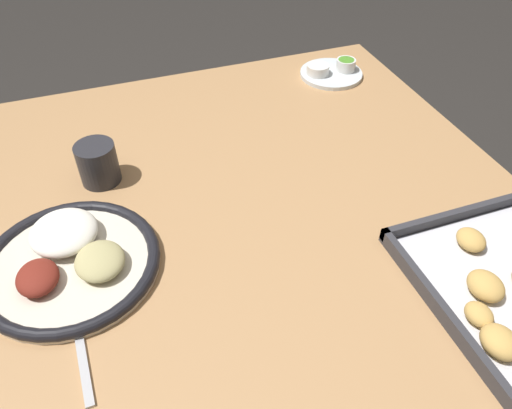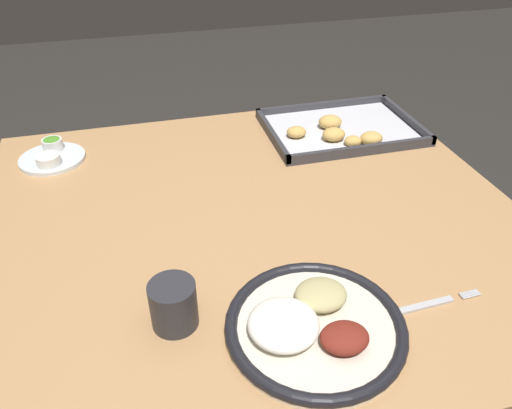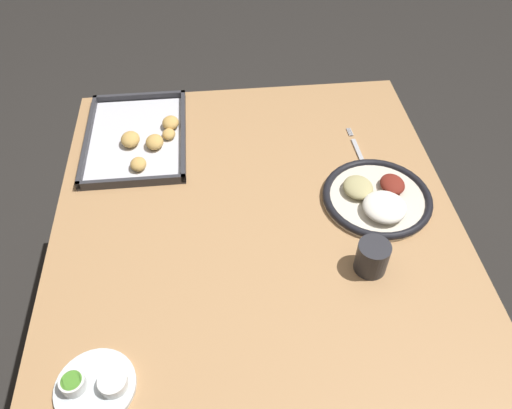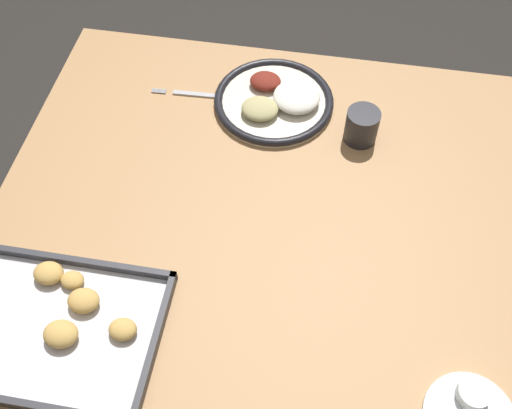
{
  "view_description": "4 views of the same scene",
  "coord_description": "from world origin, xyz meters",
  "px_view_note": "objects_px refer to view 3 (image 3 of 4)",
  "views": [
    {
      "loc": [
        0.6,
        -0.21,
        1.35
      ],
      "look_at": [
        0.0,
        0.0,
        0.77
      ],
      "focal_mm": 35.0,
      "sensor_mm": 36.0,
      "label": 1
    },
    {
      "loc": [
        -0.21,
        -0.8,
        1.34
      ],
      "look_at": [
        0.0,
        0.0,
        0.77
      ],
      "focal_mm": 35.0,
      "sensor_mm": 36.0,
      "label": 2
    },
    {
      "loc": [
        -0.84,
        0.09,
        1.68
      ],
      "look_at": [
        0.0,
        0.0,
        0.77
      ],
      "focal_mm": 35.0,
      "sensor_mm": 36.0,
      "label": 3
    },
    {
      "loc": [
        -0.11,
        0.69,
        1.76
      ],
      "look_at": [
        0.0,
        0.0,
        0.77
      ],
      "focal_mm": 42.0,
      "sensor_mm": 36.0,
      "label": 4
    }
  ],
  "objects_px": {
    "baking_tray": "(140,138)",
    "saucer_plate": "(95,385)",
    "dinner_plate": "(377,198)",
    "fork": "(359,153)",
    "drinking_cup": "(372,257)"
  },
  "relations": [
    {
      "from": "fork",
      "to": "baking_tray",
      "type": "bearing_deg",
      "value": 76.79
    },
    {
      "from": "dinner_plate",
      "to": "baking_tray",
      "type": "relative_size",
      "value": 0.71
    },
    {
      "from": "baking_tray",
      "to": "drinking_cup",
      "type": "xyz_separation_m",
      "value": [
        -0.51,
        -0.55,
        0.03
      ]
    },
    {
      "from": "dinner_plate",
      "to": "fork",
      "type": "bearing_deg",
      "value": 0.29
    },
    {
      "from": "baking_tray",
      "to": "fork",
      "type": "bearing_deg",
      "value": -100.92
    },
    {
      "from": "dinner_plate",
      "to": "drinking_cup",
      "type": "bearing_deg",
      "value": 160.46
    },
    {
      "from": "dinner_plate",
      "to": "fork",
      "type": "xyz_separation_m",
      "value": [
        0.19,
        0.0,
        -0.01
      ]
    },
    {
      "from": "fork",
      "to": "baking_tray",
      "type": "xyz_separation_m",
      "value": [
        0.12,
        0.62,
        0.01
      ]
    },
    {
      "from": "baking_tray",
      "to": "saucer_plate",
      "type": "bearing_deg",
      "value": 176.69
    },
    {
      "from": "saucer_plate",
      "to": "drinking_cup",
      "type": "height_order",
      "value": "drinking_cup"
    },
    {
      "from": "fork",
      "to": "saucer_plate",
      "type": "bearing_deg",
      "value": 130.44
    },
    {
      "from": "saucer_plate",
      "to": "drinking_cup",
      "type": "bearing_deg",
      "value": -69.32
    },
    {
      "from": "saucer_plate",
      "to": "dinner_plate",
      "type": "bearing_deg",
      "value": -57.31
    },
    {
      "from": "baking_tray",
      "to": "drinking_cup",
      "type": "height_order",
      "value": "drinking_cup"
    },
    {
      "from": "dinner_plate",
      "to": "saucer_plate",
      "type": "relative_size",
      "value": 1.82
    }
  ]
}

